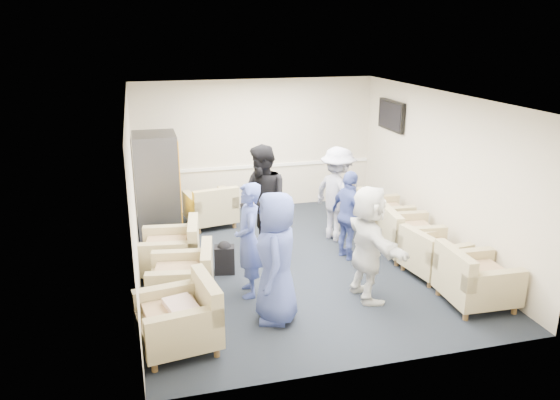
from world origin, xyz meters
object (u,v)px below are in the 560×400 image
object	(u,v)px
armchair_right_midnear	(432,256)
person_mid_right	(349,215)
person_back_right	(338,194)
person_front_right	(368,243)
armchair_right_far	(381,216)
armchair_right_midfar	(407,236)
armchair_corner	(212,209)
armchair_left_near	(183,320)
armchair_left_mid	(186,280)
person_front_left	(276,258)
person_back_left	(263,201)
armchair_left_far	(174,251)
person_mid_left	(249,240)
armchair_right_near	(473,281)
vending_machine	(157,186)

from	to	relation	value
armchair_right_midnear	person_mid_right	distance (m)	1.45
person_back_right	person_front_right	bearing A→B (deg)	149.46
armchair_right_far	armchair_right_midfar	bearing A→B (deg)	-177.99
armchair_right_midnear	armchair_corner	distance (m)	4.28
armchair_left_near	armchair_left_mid	xyz separation A→B (m)	(0.14, 1.11, -0.01)
person_front_left	person_front_right	distance (m)	1.41
person_back_left	person_front_right	bearing A→B (deg)	8.35
armchair_right_midnear	person_front_left	distance (m)	2.78
person_back_left	armchair_left_far	bearing A→B (deg)	-97.71
armchair_right_midnear	person_mid_right	xyz separation A→B (m)	(-0.99, 0.97, 0.42)
armchair_left_mid	armchair_right_midfar	size ratio (longest dim) A/B	1.03
armchair_right_far	armchair_corner	xyz separation A→B (m)	(-2.97, 1.24, 0.00)
armchair_left_mid	armchair_left_far	distance (m)	1.05
armchair_left_far	person_front_left	distance (m)	2.22
person_back_right	armchair_right_midnear	bearing A→B (deg)	-174.94
armchair_left_near	person_mid_left	world-z (taller)	person_mid_left
armchair_corner	armchair_left_mid	bearing A→B (deg)	65.28
armchair_left_near	person_back_right	distance (m)	4.16
armchair_left_mid	person_mid_right	xyz separation A→B (m)	(2.76, 0.89, 0.40)
armchair_left_far	person_mid_left	size ratio (longest dim) A/B	0.60
armchair_left_far	armchair_right_far	world-z (taller)	armchair_left_far
armchair_left_far	person_back_left	size ratio (longest dim) A/B	0.53
armchair_right_far	person_front_left	bearing A→B (deg)	136.15
armchair_left_near	armchair_right_near	xyz separation A→B (m)	(3.96, 0.03, -0.00)
armchair_right_far	person_back_right	size ratio (longest dim) A/B	0.53
person_mid_right	armchair_corner	bearing A→B (deg)	29.05
armchair_left_near	armchair_corner	distance (m)	4.21
armchair_right_midfar	person_back_right	xyz separation A→B (m)	(-0.87, 1.02, 0.50)
armchair_right_midfar	vending_machine	size ratio (longest dim) A/B	0.50
person_mid_left	armchair_right_near	bearing A→B (deg)	74.60
armchair_left_near	armchair_right_near	bearing A→B (deg)	81.66
armchair_left_near	person_mid_right	size ratio (longest dim) A/B	0.69
person_front_right	person_mid_left	bearing A→B (deg)	69.83
armchair_right_near	person_front_left	bearing A→B (deg)	85.28
armchair_left_mid	armchair_left_far	bearing A→B (deg)	-166.86
armchair_left_near	person_mid_left	size ratio (longest dim) A/B	0.62
vending_machine	person_front_right	size ratio (longest dim) A/B	1.15
vending_machine	person_back_right	xyz separation A→B (m)	(3.08, -1.02, -0.10)
person_mid_left	person_mid_right	world-z (taller)	person_mid_left
person_front_left	person_mid_right	size ratio (longest dim) A/B	1.17
armchair_left_far	armchair_right_midfar	size ratio (longest dim) A/B	1.04
person_front_right	person_mid_right	bearing A→B (deg)	-12.35
person_back_left	armchair_right_midnear	bearing A→B (deg)	36.60
armchair_right_near	vending_machine	bearing A→B (deg)	48.53
armchair_left_near	person_front_left	size ratio (longest dim) A/B	0.58
armchair_right_near	person_mid_left	size ratio (longest dim) A/B	0.56
armchair_left_far	armchair_right_near	size ratio (longest dim) A/B	1.08
armchair_right_near	armchair_corner	size ratio (longest dim) A/B	0.91
armchair_left_far	person_back_left	world-z (taller)	person_back_left
armchair_left_near	person_back_left	xyz separation A→B (m)	(1.58, 2.50, 0.58)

